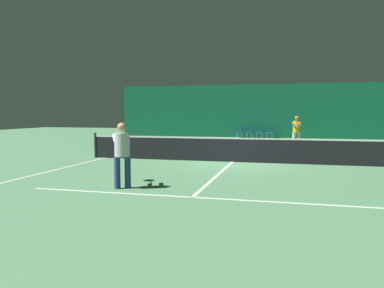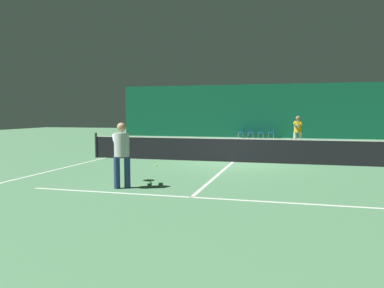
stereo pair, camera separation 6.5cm
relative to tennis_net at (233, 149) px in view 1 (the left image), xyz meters
name	(u,v)px [view 1 (the left image)]	position (x,y,z in m)	size (l,w,h in m)	color
ground_plane	(233,162)	(0.00, 0.00, -0.51)	(60.00, 60.00, 0.00)	#4C7F56
backdrop_curtain	(261,111)	(0.00, 15.21, 1.57)	(23.00, 0.12, 4.16)	#0F5138
court_line_baseline_far	(257,141)	(0.00, 11.90, -0.51)	(11.00, 0.10, 0.00)	silver
court_line_service_far	(249,147)	(0.00, 6.40, -0.51)	(8.25, 0.10, 0.00)	silver
court_line_service_near	(192,197)	(0.00, -6.40, -0.51)	(8.25, 0.10, 0.00)	silver
court_line_sideline_left	(105,158)	(-5.50, 0.00, -0.51)	(0.10, 23.80, 0.00)	silver
court_line_centre	(233,162)	(0.00, 0.00, -0.51)	(0.10, 12.80, 0.00)	silver
tennis_net	(233,149)	(0.00, 0.00, 0.00)	(12.00, 0.10, 1.07)	black
player_near	(122,150)	(-2.00, -5.80, 0.46)	(0.99, 1.34, 1.67)	navy
player_far	(297,129)	(2.55, 6.65, 0.52)	(0.48, 1.42, 1.76)	beige
courtside_chair_0	(241,131)	(-1.48, 14.66, -0.03)	(0.44, 0.44, 0.84)	#99999E
courtside_chair_1	(250,132)	(-0.71, 14.66, -0.03)	(0.44, 0.44, 0.84)	#99999E
courtside_chair_2	(261,132)	(0.06, 14.66, -0.03)	(0.44, 0.44, 0.84)	#99999E
courtside_chair_3	(271,132)	(0.83, 14.66, -0.03)	(0.44, 0.44, 0.84)	#99999E
tennis_ball	(156,165)	(-2.53, -1.84, -0.48)	(0.07, 0.07, 0.07)	#D1DB33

